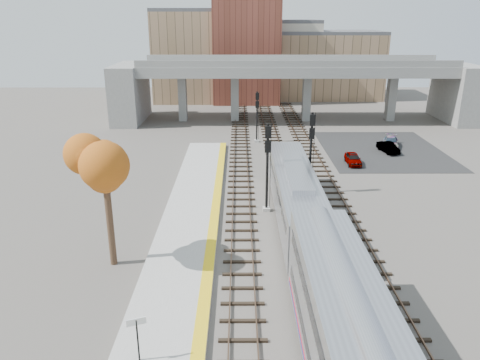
# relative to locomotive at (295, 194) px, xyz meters

# --- Properties ---
(ground) EXTENTS (160.00, 160.00, 0.00)m
(ground) POSITION_rel_locomotive_xyz_m (-1.00, -7.36, -2.28)
(ground) COLOR #47423D
(ground) RESTS_ON ground
(platform) EXTENTS (4.50, 60.00, 0.35)m
(platform) POSITION_rel_locomotive_xyz_m (-8.25, -7.36, -2.10)
(platform) COLOR #9E9E99
(platform) RESTS_ON ground
(yellow_strip) EXTENTS (0.70, 60.00, 0.01)m
(yellow_strip) POSITION_rel_locomotive_xyz_m (-6.35, -7.36, -1.92)
(yellow_strip) COLOR yellow
(yellow_strip) RESTS_ON platform
(tracks) EXTENTS (10.70, 95.00, 0.25)m
(tracks) POSITION_rel_locomotive_xyz_m (-0.07, 5.14, -2.20)
(tracks) COLOR black
(tracks) RESTS_ON ground
(overpass) EXTENTS (54.00, 12.00, 9.50)m
(overpass) POSITION_rel_locomotive_xyz_m (3.92, 37.64, 3.53)
(overpass) COLOR slate
(overpass) RESTS_ON ground
(buildings_far) EXTENTS (43.00, 21.00, 20.60)m
(buildings_far) POSITION_rel_locomotive_xyz_m (0.26, 59.21, 5.60)
(buildings_far) COLOR #9F7D5C
(buildings_far) RESTS_ON ground
(parking_lot) EXTENTS (14.00, 18.00, 0.04)m
(parking_lot) POSITION_rel_locomotive_xyz_m (13.00, 20.64, -2.26)
(parking_lot) COLOR black
(parking_lot) RESTS_ON ground
(locomotive) EXTENTS (3.02, 19.05, 4.10)m
(locomotive) POSITION_rel_locomotive_xyz_m (0.00, 0.00, 0.00)
(locomotive) COLOR #A8AAB2
(locomotive) RESTS_ON ground
(signal_mast_near) EXTENTS (0.60, 0.64, 7.43)m
(signal_mast_near) POSITION_rel_locomotive_xyz_m (-2.10, 1.91, 1.47)
(signal_mast_near) COLOR #9E9E99
(signal_mast_near) RESTS_ON ground
(signal_mast_mid) EXTENTS (0.60, 0.64, 7.51)m
(signal_mast_mid) POSITION_rel_locomotive_xyz_m (2.00, 5.98, 1.53)
(signal_mast_mid) COLOR #9E9E99
(signal_mast_mid) RESTS_ON ground
(signal_mast_far) EXTENTS (0.60, 0.64, 6.49)m
(signal_mast_far) POSITION_rel_locomotive_xyz_m (-2.10, 24.31, 0.83)
(signal_mast_far) COLOR #9E9E99
(signal_mast_far) RESTS_ON ground
(station_sign) EXTENTS (0.86, 0.36, 2.27)m
(station_sign) POSITION_rel_locomotive_xyz_m (-9.03, -16.35, -0.30)
(station_sign) COLOR black
(station_sign) RESTS_ON platform
(tree) EXTENTS (3.60, 3.60, 9.18)m
(tree) POSITION_rel_locomotive_xyz_m (-12.64, -6.80, 4.53)
(tree) COLOR #382619
(tree) RESTS_ON ground
(car_a) EXTENTS (1.56, 3.68, 1.24)m
(car_a) POSITION_rel_locomotive_xyz_m (8.08, 14.79, -1.62)
(car_a) COLOR #99999E
(car_a) RESTS_ON parking_lot
(car_b) EXTENTS (1.99, 3.86, 1.21)m
(car_b) POSITION_rel_locomotive_xyz_m (13.33, 19.41, -1.63)
(car_b) COLOR #99999E
(car_b) RESTS_ON parking_lot
(car_c) EXTENTS (2.90, 4.62, 1.25)m
(car_c) POSITION_rel_locomotive_xyz_m (14.38, 21.86, -1.61)
(car_c) COLOR #99999E
(car_c) RESTS_ON parking_lot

